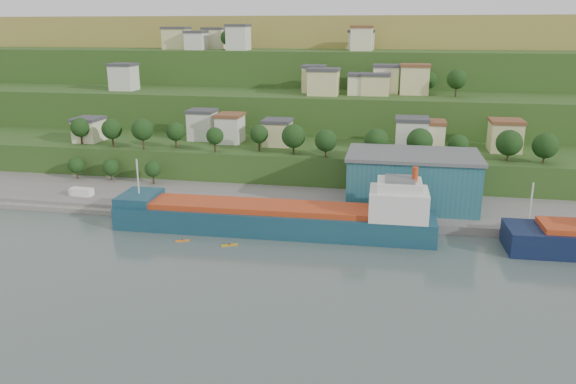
% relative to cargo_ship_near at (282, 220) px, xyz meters
% --- Properties ---
extents(ground, '(500.00, 500.00, 0.00)m').
position_rel_cargo_ship_near_xyz_m(ground, '(-4.78, -9.97, -2.87)').
color(ground, '#465650').
rests_on(ground, ground).
extents(quay, '(220.00, 26.00, 4.00)m').
position_rel_cargo_ship_near_xyz_m(quay, '(15.22, 18.03, -2.87)').
color(quay, slate).
rests_on(quay, ground).
extents(pebble_beach, '(40.00, 18.00, 2.40)m').
position_rel_cargo_ship_near_xyz_m(pebble_beach, '(-59.78, 12.03, -2.87)').
color(pebble_beach, slate).
rests_on(pebble_beach, ground).
extents(hillside, '(360.00, 210.81, 96.00)m').
position_rel_cargo_ship_near_xyz_m(hillside, '(-4.78, 158.76, -2.80)').
color(hillside, '#284719').
rests_on(hillside, ground).
extents(cargo_ship_near, '(70.18, 12.43, 17.99)m').
position_rel_cargo_ship_near_xyz_m(cargo_ship_near, '(0.00, 0.00, 0.00)').
color(cargo_ship_near, '#133248').
rests_on(cargo_ship_near, ground).
extents(warehouse, '(31.08, 19.13, 12.80)m').
position_rel_cargo_ship_near_xyz_m(warehouse, '(27.82, 19.04, 5.56)').
color(warehouse, '#215D63').
rests_on(warehouse, quay).
extents(caravan, '(5.96, 2.70, 2.73)m').
position_rel_cargo_ship_near_xyz_m(caravan, '(-54.66, 11.20, -0.31)').
color(caravan, white).
rests_on(caravan, pebble_beach).
extents(dinghy, '(3.72, 1.87, 0.71)m').
position_rel_cargo_ship_near_xyz_m(dinghy, '(-43.96, 7.10, -1.32)').
color(dinghy, silver).
rests_on(dinghy, pebble_beach).
extents(kayak_orange, '(2.94, 1.61, 0.74)m').
position_rel_cargo_ship_near_xyz_m(kayak_orange, '(-19.59, -9.41, -2.65)').
color(kayak_orange, orange).
rests_on(kayak_orange, ground).
extents(kayak_yellow, '(3.42, 1.95, 0.87)m').
position_rel_cargo_ship_near_xyz_m(kayak_yellow, '(-9.17, -10.00, -2.62)').
color(kayak_yellow, '#C18B16').
rests_on(kayak_yellow, ground).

